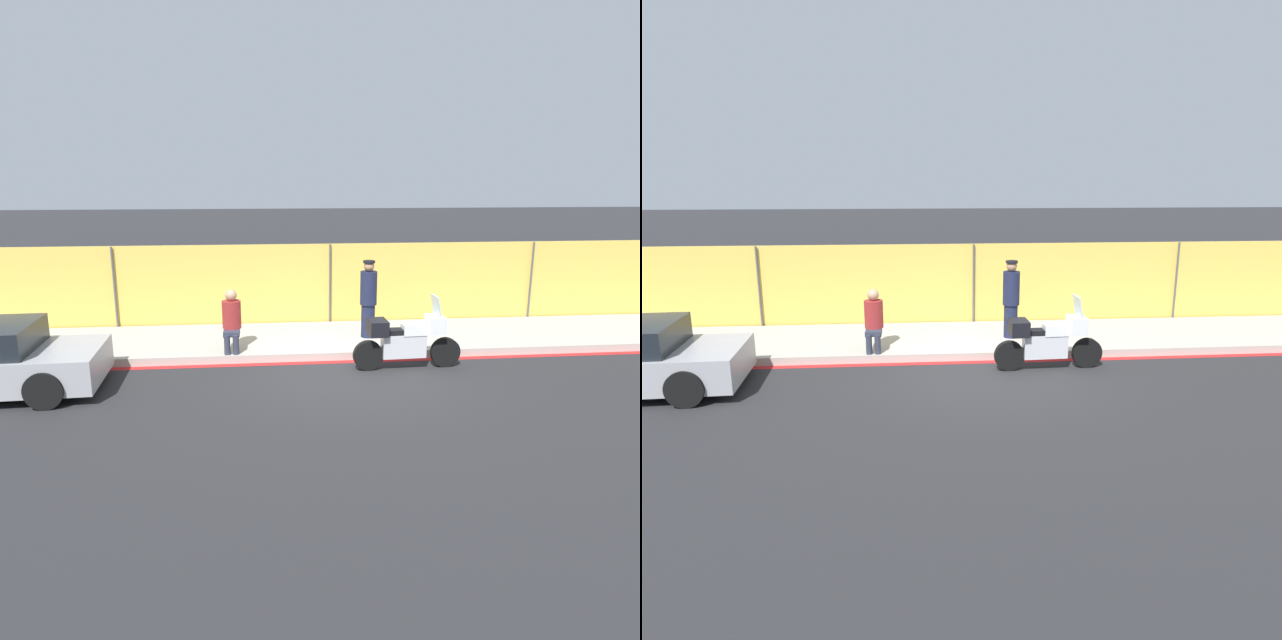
{
  "view_description": "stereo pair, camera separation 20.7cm",
  "coord_description": "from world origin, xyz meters",
  "views": [
    {
      "loc": [
        -1.63,
        -10.3,
        3.74
      ],
      "look_at": [
        -0.47,
        1.43,
        0.77
      ],
      "focal_mm": 32.0,
      "sensor_mm": 36.0,
      "label": 1
    },
    {
      "loc": [
        -1.43,
        -10.32,
        3.74
      ],
      "look_at": [
        -0.47,
        1.43,
        0.77
      ],
      "focal_mm": 32.0,
      "sensor_mm": 36.0,
      "label": 2
    }
  ],
  "objects": [
    {
      "name": "sidewalk",
      "position": [
        0.0,
        2.29,
        0.09
      ],
      "size": [
        38.85,
        2.66,
        0.17
      ],
      "color": "#ADA89E",
      "rests_on": "ground_plane"
    },
    {
      "name": "officer_standing",
      "position": [
        0.7,
        2.12,
        1.07
      ],
      "size": [
        0.38,
        0.38,
        1.76
      ],
      "color": "#191E38",
      "rests_on": "sidewalk"
    },
    {
      "name": "person_seated_on_curb",
      "position": [
        -2.34,
        1.42,
        0.88
      ],
      "size": [
        0.4,
        0.67,
        1.29
      ],
      "color": "#2D3342",
      "rests_on": "sidewalk"
    },
    {
      "name": "storefront_fence",
      "position": [
        0.0,
        3.71,
        1.07
      ],
      "size": [
        36.91,
        0.17,
        2.13
      ],
      "color": "gold",
      "rests_on": "ground_plane"
    },
    {
      "name": "motorcycle",
      "position": [
        1.15,
        0.36,
        0.6
      ],
      "size": [
        2.19,
        0.55,
        1.48
      ],
      "rotation": [
        0.0,
        0.0,
        0.04
      ],
      "color": "black",
      "rests_on": "ground_plane"
    },
    {
      "name": "curb_paint_stripe",
      "position": [
        0.0,
        0.87,
        0.0
      ],
      "size": [
        38.85,
        0.18,
        0.01
      ],
      "color": "red",
      "rests_on": "ground_plane"
    },
    {
      "name": "ground_plane",
      "position": [
        0.0,
        0.0,
        0.0
      ],
      "size": [
        120.0,
        120.0,
        0.0
      ],
      "primitive_type": "plane",
      "color": "#262628"
    }
  ]
}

